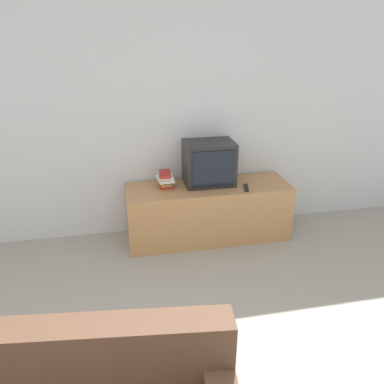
{
  "coord_description": "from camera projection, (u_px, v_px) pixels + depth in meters",
  "views": [
    {
      "loc": [
        -0.13,
        -0.71,
        2.07
      ],
      "look_at": [
        0.46,
        2.26,
        0.74
      ],
      "focal_mm": 35.0,
      "sensor_mm": 36.0,
      "label": 1
    }
  ],
  "objects": [
    {
      "name": "wall_back",
      "position": [
        131.0,
        113.0,
        3.69
      ],
      "size": [
        9.0,
        0.06,
        2.6
      ],
      "color": "silver",
      "rests_on": "ground_plane"
    },
    {
      "name": "book_stack",
      "position": [
        165.0,
        179.0,
        3.77
      ],
      "size": [
        0.17,
        0.24,
        0.16
      ],
      "color": "#B72D28",
      "rests_on": "tv_stand"
    },
    {
      "name": "remote_on_stand",
      "position": [
        246.0,
        188.0,
        3.75
      ],
      "size": [
        0.08,
        0.16,
        0.02
      ],
      "rotation": [
        0.0,
        0.0,
        -0.24
      ],
      "color": "black",
      "rests_on": "tv_stand"
    },
    {
      "name": "television",
      "position": [
        209.0,
        163.0,
        3.81
      ],
      "size": [
        0.5,
        0.37,
        0.44
      ],
      "color": "black",
      "rests_on": "tv_stand"
    },
    {
      "name": "tv_stand",
      "position": [
        208.0,
        212.0,
        3.94
      ],
      "size": [
        1.68,
        0.53,
        0.59
      ],
      "color": "tan",
      "rests_on": "ground_plane"
    }
  ]
}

